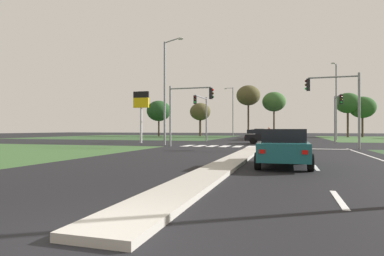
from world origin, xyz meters
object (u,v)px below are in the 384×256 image
(traffic_signal_far_right, at_px, (337,109))
(street_lamp_fourth, at_px, (232,109))
(car_black_second, at_px, (267,136))
(car_navy_sixth, at_px, (262,133))
(street_lamp_third, at_px, (336,98))
(treeline_sixth, at_px, (348,103))
(fuel_price_totem, at_px, (141,105))
(treeline_near, at_px, (159,111))
(traffic_signal_near_left, at_px, (186,105))
(treeline_third, at_px, (248,96))
(traffic_signal_near_right, at_px, (339,98))
(treeline_fourth, at_px, (274,102))
(treeline_fifth, at_px, (362,107))
(pedestrian_at_median, at_px, (269,132))
(car_grey_fifth, at_px, (253,135))
(traffic_signal_far_left, at_px, (202,109))
(car_maroon_fourth, at_px, (257,134))
(treeline_second, at_px, (200,112))
(street_lamp_second, at_px, (166,87))
(car_teal_third, at_px, (284,147))
(car_beige_near, at_px, (259,133))

(traffic_signal_far_right, xyz_separation_m, street_lamp_fourth, (-16.59, 30.20, 2.05))
(car_black_second, height_order, car_navy_sixth, car_navy_sixth)
(street_lamp_third, distance_m, treeline_sixth, 19.07)
(car_black_second, height_order, treeline_sixth, treeline_sixth)
(fuel_price_totem, distance_m, treeline_near, 33.28)
(traffic_signal_near_left, relative_size, treeline_sixth, 0.64)
(treeline_third, bearing_deg, traffic_signal_near_right, -72.75)
(treeline_third, height_order, treeline_fourth, treeline_third)
(car_navy_sixth, relative_size, treeline_fourth, 0.48)
(traffic_signal_near_right, relative_size, treeline_fourth, 0.65)
(treeline_fifth, bearing_deg, treeline_near, -174.66)
(traffic_signal_far_right, distance_m, street_lamp_fourth, 34.52)
(treeline_fifth, bearing_deg, traffic_signal_near_left, -118.39)
(traffic_signal_near_right, xyz_separation_m, street_lamp_fourth, (-15.22, 41.62, 1.80))
(car_navy_sixth, relative_size, street_lamp_fourth, 0.41)
(car_black_second, relative_size, pedestrian_at_median, 2.66)
(car_grey_fifth, bearing_deg, traffic_signal_far_left, 55.73)
(treeline_fifth, relative_size, treeline_sixth, 0.92)
(car_black_second, xyz_separation_m, car_maroon_fourth, (-2.63, 17.34, 0.00))
(treeline_second, relative_size, treeline_third, 0.73)
(car_maroon_fourth, height_order, car_navy_sixth, car_navy_sixth)
(treeline_second, bearing_deg, street_lamp_second, -79.47)
(car_teal_third, distance_m, traffic_signal_near_right, 14.19)
(car_black_second, bearing_deg, traffic_signal_near_right, 38.15)
(street_lamp_fourth, height_order, treeline_fifth, street_lamp_fourth)
(fuel_price_totem, height_order, treeline_near, treeline_near)
(fuel_price_totem, distance_m, treeline_second, 36.02)
(street_lamp_fourth, bearing_deg, treeline_fourth, -15.25)
(street_lamp_third, height_order, treeline_fourth, street_lamp_third)
(car_black_second, xyz_separation_m, treeline_third, (-5.25, 28.39, 7.26))
(car_black_second, xyz_separation_m, traffic_signal_far_right, (7.27, 3.93, 2.92))
(car_maroon_fourth, distance_m, street_lamp_fourth, 18.74)
(traffic_signal_near_right, distance_m, fuel_price_totem, 20.18)
(car_navy_sixth, xyz_separation_m, treeline_fifth, (18.37, 2.34, 4.88))
(treeline_fifth, bearing_deg, street_lamp_second, -122.17)
(treeline_third, bearing_deg, street_lamp_third, -46.22)
(street_lamp_second, bearing_deg, traffic_signal_near_left, -34.21)
(treeline_fourth, bearing_deg, car_maroon_fourth, -98.11)
(traffic_signal_near_right, height_order, treeline_third, treeline_third)
(street_lamp_second, height_order, pedestrian_at_median, street_lamp_second)
(car_beige_near, bearing_deg, street_lamp_second, 77.96)
(car_black_second, relative_size, traffic_signal_far_right, 0.83)
(traffic_signal_near_left, height_order, treeline_sixth, treeline_sixth)
(traffic_signal_near_right, xyz_separation_m, treeline_fifth, (9.71, 40.82, 1.71))
(traffic_signal_far_right, bearing_deg, treeline_third, 117.10)
(car_black_second, height_order, street_lamp_fourth, street_lamp_fourth)
(car_maroon_fourth, relative_size, treeline_third, 0.41)
(street_lamp_second, bearing_deg, car_teal_third, -53.83)
(treeline_near, distance_m, treeline_fourth, 23.93)
(car_maroon_fourth, bearing_deg, treeline_second, -50.51)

